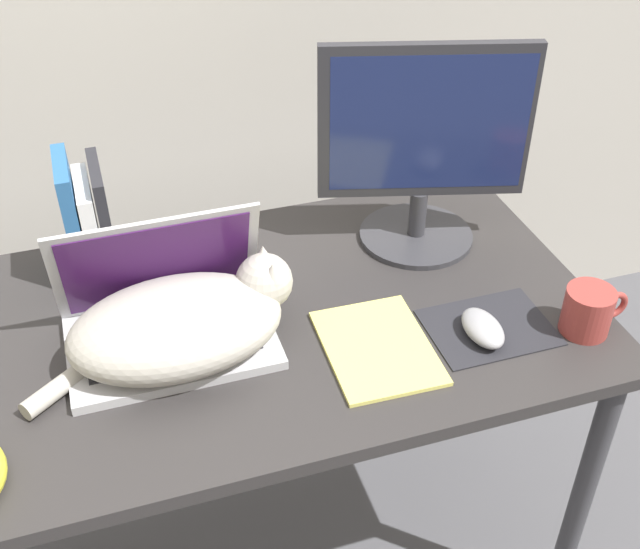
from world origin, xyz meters
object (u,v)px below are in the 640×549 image
(computer_mouse, at_px, (483,328))
(mug, at_px, (589,311))
(cat, at_px, (183,323))
(external_monitor, at_px, (424,147))
(laptop, at_px, (167,318))
(notepad, at_px, (377,347))
(book_row, at_px, (88,223))

(computer_mouse, bearing_deg, mug, -11.49)
(cat, distance_m, external_monitor, 0.58)
(computer_mouse, xyz_separation_m, mug, (0.19, -0.04, 0.02))
(laptop, relative_size, notepad, 1.44)
(computer_mouse, relative_size, notepad, 0.44)
(external_monitor, relative_size, mug, 3.34)
(mug, bearing_deg, computer_mouse, 168.51)
(cat, height_order, mug, cat)
(book_row, xyz_separation_m, mug, (0.83, -0.45, -0.07))
(mug, bearing_deg, book_row, 151.19)
(laptop, bearing_deg, computer_mouse, -17.66)
(computer_mouse, height_order, notepad, computer_mouse)
(cat, distance_m, computer_mouse, 0.53)
(book_row, bearing_deg, notepad, -40.87)
(cat, height_order, notepad, cat)
(book_row, bearing_deg, computer_mouse, -33.10)
(computer_mouse, height_order, mug, mug)
(external_monitor, height_order, mug, external_monitor)
(external_monitor, distance_m, mug, 0.44)
(cat, bearing_deg, book_row, 113.15)
(external_monitor, distance_m, computer_mouse, 0.38)
(laptop, height_order, cat, laptop)
(external_monitor, distance_m, notepad, 0.42)
(external_monitor, relative_size, computer_mouse, 3.85)
(book_row, xyz_separation_m, notepad, (0.45, -0.39, -0.11))
(laptop, height_order, notepad, laptop)
(external_monitor, bearing_deg, computer_mouse, -92.49)
(external_monitor, xyz_separation_m, book_row, (-0.65, 0.09, -0.10))
(external_monitor, xyz_separation_m, mug, (0.17, -0.37, -0.17))
(laptop, bearing_deg, external_monitor, 16.22)
(external_monitor, bearing_deg, laptop, -163.78)
(external_monitor, height_order, computer_mouse, external_monitor)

